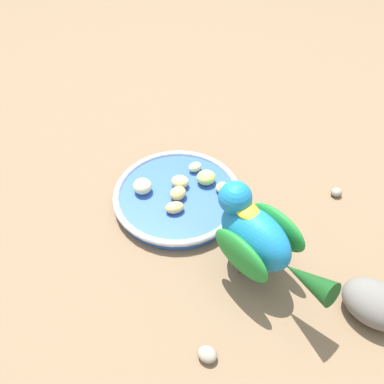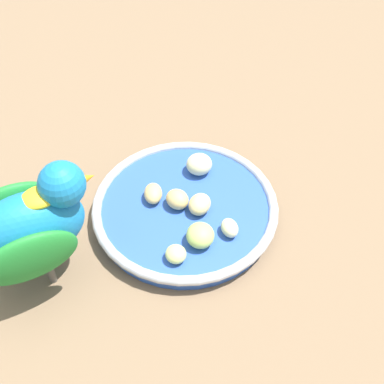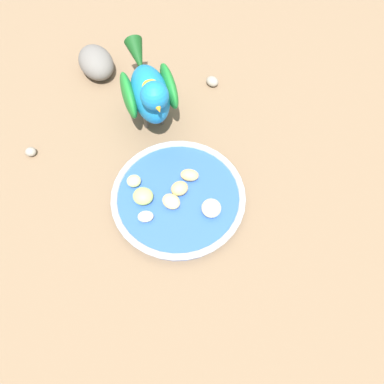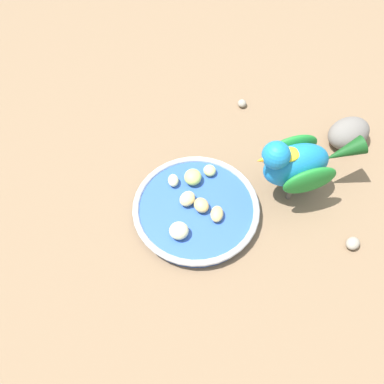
# 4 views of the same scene
# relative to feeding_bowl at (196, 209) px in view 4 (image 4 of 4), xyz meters

# --- Properties ---
(ground_plane) EXTENTS (4.00, 4.00, 0.00)m
(ground_plane) POSITION_rel_feeding_bowl_xyz_m (-0.03, -0.01, -0.01)
(ground_plane) COLOR #7A6047
(feeding_bowl) EXTENTS (0.24, 0.24, 0.03)m
(feeding_bowl) POSITION_rel_feeding_bowl_xyz_m (0.00, 0.00, 0.00)
(feeding_bowl) COLOR #2D56B7
(feeding_bowl) RESTS_ON ground_plane
(apple_piece_0) EXTENTS (0.04, 0.04, 0.02)m
(apple_piece_0) POSITION_rel_feeding_bowl_xyz_m (-0.01, -0.00, 0.02)
(apple_piece_0) COLOR tan
(apple_piece_0) RESTS_ON feeding_bowl
(apple_piece_1) EXTENTS (0.03, 0.04, 0.02)m
(apple_piece_1) POSITION_rel_feeding_bowl_xyz_m (-0.04, 0.01, 0.02)
(apple_piece_1) COLOR tan
(apple_piece_1) RESTS_ON feeding_bowl
(apple_piece_2) EXTENTS (0.04, 0.04, 0.03)m
(apple_piece_2) POSITION_rel_feeding_bowl_xyz_m (0.02, -0.06, 0.02)
(apple_piece_2) COLOR #B2CC66
(apple_piece_2) RESTS_ON feeding_bowl
(apple_piece_3) EXTENTS (0.05, 0.04, 0.03)m
(apple_piece_3) POSITION_rel_feeding_bowl_xyz_m (0.01, 0.06, 0.02)
(apple_piece_3) COLOR beige
(apple_piece_3) RESTS_ON feeding_bowl
(apple_piece_4) EXTENTS (0.04, 0.04, 0.02)m
(apple_piece_4) POSITION_rel_feeding_bowl_xyz_m (0.02, -0.01, 0.02)
(apple_piece_4) COLOR #E5C67F
(apple_piece_4) RESTS_ON feeding_bowl
(apple_piece_5) EXTENTS (0.03, 0.03, 0.02)m
(apple_piece_5) POSITION_rel_feeding_bowl_xyz_m (0.06, -0.04, 0.02)
(apple_piece_5) COLOR beige
(apple_piece_5) RESTS_ON feeding_bowl
(apple_piece_6) EXTENTS (0.03, 0.03, 0.02)m
(apple_piece_6) POSITION_rel_feeding_bowl_xyz_m (-0.01, -0.08, 0.01)
(apple_piece_6) COLOR #C6D17A
(apple_piece_6) RESTS_ON feeding_bowl
(parrot) EXTENTS (0.20, 0.15, 0.15)m
(parrot) POSITION_rel_feeding_bowl_xyz_m (-0.16, -0.10, 0.07)
(parrot) COLOR #59544C
(parrot) RESTS_ON ground_plane
(rock_large) EXTENTS (0.12, 0.12, 0.06)m
(rock_large) POSITION_rel_feeding_bowl_xyz_m (-0.26, -0.25, 0.01)
(rock_large) COLOR slate
(rock_large) RESTS_ON ground_plane
(pebble_0) EXTENTS (0.03, 0.04, 0.02)m
(pebble_0) POSITION_rel_feeding_bowl_xyz_m (-0.29, -0.01, -0.00)
(pebble_0) COLOR gray
(pebble_0) RESTS_ON ground_plane
(pebble_1) EXTENTS (0.02, 0.02, 0.02)m
(pebble_1) POSITION_rel_feeding_bowl_xyz_m (-0.03, -0.30, -0.01)
(pebble_1) COLOR gray
(pebble_1) RESTS_ON ground_plane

